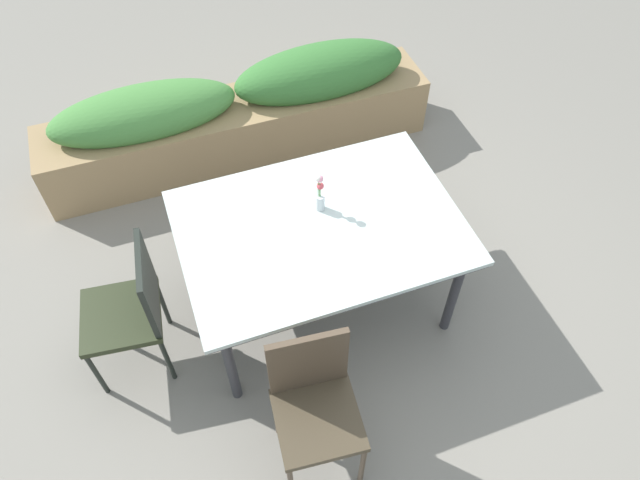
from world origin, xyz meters
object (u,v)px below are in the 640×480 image
(chair_end_left, at_px, (132,306))
(planter_box, at_px, (239,114))
(dining_table, at_px, (320,232))
(chair_near_left, at_px, (314,400))
(flower_vase, at_px, (320,193))

(chair_end_left, distance_m, planter_box, 1.84)
(dining_table, height_order, chair_near_left, chair_near_left)
(chair_end_left, xyz_separation_m, planter_box, (0.99, 1.54, -0.15))
(dining_table, distance_m, chair_near_left, 0.93)
(dining_table, height_order, flower_vase, flower_vase)
(chair_end_left, relative_size, chair_near_left, 0.96)
(dining_table, distance_m, chair_end_left, 1.09)
(dining_table, bearing_deg, chair_end_left, -179.53)
(dining_table, bearing_deg, flower_vase, 70.53)
(planter_box, bearing_deg, chair_near_left, -96.03)
(dining_table, xyz_separation_m, chair_end_left, (-1.08, -0.01, -0.17))
(chair_end_left, distance_m, chair_near_left, 1.13)
(chair_end_left, height_order, flower_vase, flower_vase)
(chair_end_left, bearing_deg, planter_box, -26.15)
(chair_end_left, relative_size, flower_vase, 3.51)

